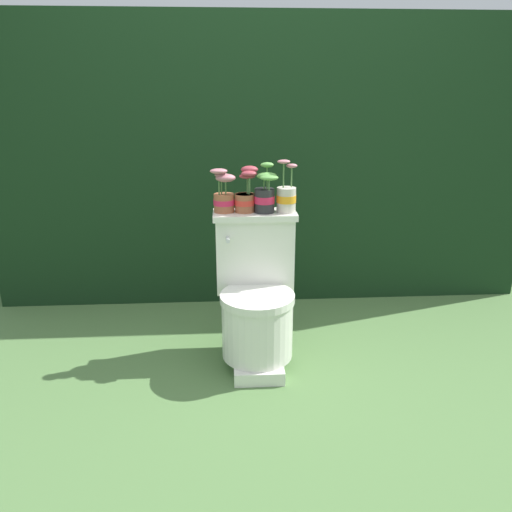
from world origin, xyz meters
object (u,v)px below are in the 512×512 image
Objects in this scene: potted_plant_midright at (286,197)px; toilet at (256,300)px; potted_plant_middle at (265,193)px; potted_plant_midleft at (246,195)px; potted_plant_left at (224,195)px.

toilet is at bearing -142.56° from potted_plant_midright.
potted_plant_middle is (0.05, 0.11, 0.50)m from toilet.
potted_plant_middle is at bearing 66.37° from toilet.
potted_plant_midleft is at bearing 167.24° from potted_plant_middle.
potted_plant_left is 0.20m from potted_plant_middle.
potted_plant_middle is 0.95× the size of potted_plant_midright.
potted_plant_midleft is at bearing 107.78° from toilet.
potted_plant_left is 0.89× the size of potted_plant_middle.
potted_plant_middle is at bearing -177.88° from potted_plant_midright.
potted_plant_left reaches higher than toilet.
potted_plant_midright is at bearing -3.89° from potted_plant_left.
toilet is 3.07× the size of potted_plant_middle.
toilet is at bearing -113.63° from potted_plant_middle.
potted_plant_midleft is at bearing -1.83° from potted_plant_left.
toilet is 3.46× the size of potted_plant_left.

